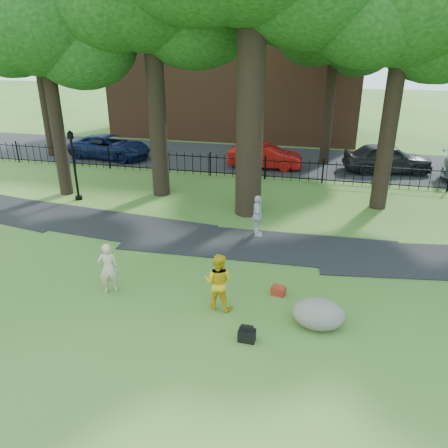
% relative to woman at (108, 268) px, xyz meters
% --- Properties ---
extents(ground, '(120.00, 120.00, 0.00)m').
position_rel_woman_xyz_m(ground, '(2.83, 0.17, -0.79)').
color(ground, '#2F5B1F').
rests_on(ground, ground).
extents(footpath, '(36.07, 3.85, 0.03)m').
position_rel_woman_xyz_m(footpath, '(3.83, 4.07, -0.79)').
color(footpath, black).
rests_on(footpath, ground).
extents(street, '(80.00, 7.00, 0.02)m').
position_rel_woman_xyz_m(street, '(2.83, 16.17, -0.79)').
color(street, black).
rests_on(street, ground).
extents(iron_fence, '(44.00, 0.04, 1.20)m').
position_rel_woman_xyz_m(iron_fence, '(2.83, 12.17, -0.19)').
color(iron_fence, black).
rests_on(iron_fence, ground).
extents(brick_building, '(18.00, 8.00, 12.00)m').
position_rel_woman_xyz_m(brick_building, '(-1.17, 24.17, 5.21)').
color(brick_building, brown).
rests_on(brick_building, ground).
extents(tree_row, '(26.82, 7.96, 12.42)m').
position_rel_woman_xyz_m(tree_row, '(3.34, 8.58, 7.37)').
color(tree_row, black).
rests_on(tree_row, ground).
extents(woman, '(0.68, 0.61, 1.57)m').
position_rel_woman_xyz_m(woman, '(0.00, 0.00, 0.00)').
color(woman, '#C3B586').
rests_on(woman, ground).
extents(man, '(0.87, 0.71, 1.66)m').
position_rel_woman_xyz_m(man, '(3.33, -0.09, 0.04)').
color(man, gold).
rests_on(man, ground).
extents(pedestrian, '(0.59, 1.01, 1.62)m').
position_rel_woman_xyz_m(pedestrian, '(3.60, 4.91, 0.03)').
color(pedestrian, '#BDBCC2').
rests_on(pedestrian, ground).
extents(boulder, '(1.39, 1.06, 0.80)m').
position_rel_woman_xyz_m(boulder, '(6.06, -0.27, -0.39)').
color(boulder, '#5F584F').
rests_on(boulder, ground).
extents(lamppost, '(0.32, 0.32, 3.23)m').
position_rel_woman_xyz_m(lamppost, '(-5.15, 7.03, 0.80)').
color(lamppost, black).
rests_on(lamppost, ground).
extents(backpack, '(0.43, 0.28, 0.32)m').
position_rel_woman_xyz_m(backpack, '(4.36, -1.34, -0.63)').
color(backpack, black).
rests_on(backpack, ground).
extents(red_bag, '(0.44, 0.34, 0.27)m').
position_rel_woman_xyz_m(red_bag, '(4.88, 0.95, -0.65)').
color(red_bag, maroon).
rests_on(red_bag, ground).
extents(red_sedan, '(4.21, 1.51, 1.38)m').
position_rel_woman_xyz_m(red_sedan, '(2.50, 14.39, -0.09)').
color(red_sedan, '#B2100D').
rests_on(red_sedan, ground).
extents(navy_van, '(5.33, 2.90, 1.42)m').
position_rel_woman_xyz_m(navy_van, '(-7.23, 14.43, -0.08)').
color(navy_van, '#0C1840').
rests_on(navy_van, ground).
extents(grey_car, '(4.97, 2.63, 1.61)m').
position_rel_woman_xyz_m(grey_car, '(9.25, 15.09, 0.02)').
color(grey_car, black).
rests_on(grey_car, ground).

